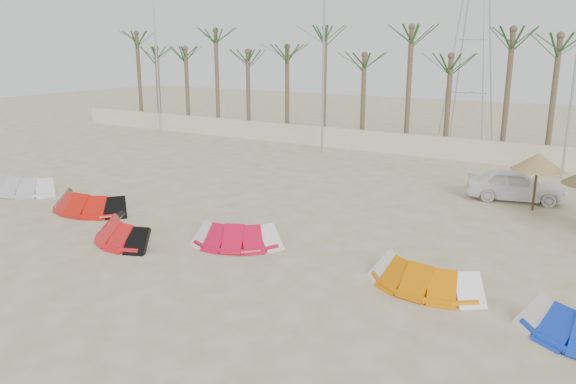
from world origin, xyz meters
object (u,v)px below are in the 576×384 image
Objects in this scene: kite_red_left at (94,201)px; kite_red_right at (241,233)px; car at (515,185)px; parasol_left at (538,162)px; kite_red_mid at (129,228)px; kite_orange at (427,273)px; kite_grey at (26,184)px.

kite_red_left is 7.62m from kite_red_right.
car is at bearing 36.42° from kite_red_left.
kite_red_right is 1.43× the size of parasol_left.
kite_orange is (10.24, 1.57, 0.00)m from kite_red_mid.
car is (19.64, 10.40, 0.28)m from kite_grey.
kite_grey and kite_red_mid have the same top height.
kite_red_left is 0.92× the size of car.
kite_grey is 1.56× the size of parasol_left.
kite_red_left is at bearing -148.55° from parasol_left.
kite_red_left is 1.09× the size of kite_red_right.
car is at bearing 127.58° from parasol_left.
kite_orange is (14.16, -0.23, -0.00)m from kite_red_left.
kite_red_right is (3.69, 1.65, -0.00)m from kite_red_mid.
car is (-0.96, 1.25, -1.36)m from parasol_left.
car reaches higher than kite_red_right.
kite_grey is 22.60m from parasol_left.
car reaches higher than kite_red_mid.
parasol_left is at bearing 82.11° from kite_orange.
kite_orange is at bearing -0.71° from kite_red_right.
car is at bearing 27.90° from kite_grey.
kite_red_right is at bearing 135.41° from car.
kite_red_right is at bearing -2.20° from kite_grey.
parasol_left is (1.35, 9.72, 1.64)m from kite_orange.
parasol_left is at bearing 50.68° from kite_red_right.
kite_orange is (19.26, -0.57, -0.00)m from kite_grey.
kite_grey is at bearing 177.80° from kite_red_right.
parasol_left reaches higher than kite_orange.
kite_grey is 5.10m from kite_red_left.
kite_grey is at bearing 105.79° from car.
kite_grey is 19.27m from kite_orange.
kite_red_mid is 1.03× the size of kite_red_right.
car is (0.38, 10.97, 0.28)m from kite_orange.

